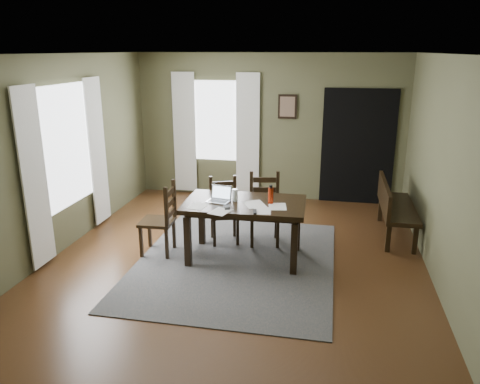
% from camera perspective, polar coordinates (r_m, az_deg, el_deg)
% --- Properties ---
extents(ground, '(5.00, 6.00, 0.01)m').
position_cam_1_polar(ground, '(6.38, -0.53, -8.57)').
color(ground, '#492C16').
extents(room_shell, '(5.02, 6.02, 2.71)m').
position_cam_1_polar(room_shell, '(5.84, -0.58, 7.65)').
color(room_shell, brown).
rests_on(room_shell, ground).
extents(rug, '(2.60, 3.20, 0.01)m').
position_cam_1_polar(rug, '(6.38, -0.53, -8.48)').
color(rug, '#444444').
rests_on(rug, ground).
extents(dining_table, '(1.62, 1.00, 0.80)m').
position_cam_1_polar(dining_table, '(6.23, 0.58, -2.11)').
color(dining_table, black).
rests_on(dining_table, rug).
extents(chair_end, '(0.47, 0.47, 1.02)m').
position_cam_1_polar(chair_end, '(6.55, -9.62, -3.35)').
color(chair_end, black).
rests_on(chair_end, rug).
extents(chair_back_left, '(0.54, 0.54, 0.96)m').
position_cam_1_polar(chair_back_left, '(6.90, -1.96, -2.30)').
color(chair_back_left, black).
rests_on(chair_back_left, rug).
extents(chair_back_right, '(0.53, 0.53, 1.03)m').
position_cam_1_polar(chair_back_right, '(6.84, 3.00, -2.14)').
color(chair_back_right, black).
rests_on(chair_back_right, rug).
extents(bench, '(0.48, 1.49, 0.84)m').
position_cam_1_polar(bench, '(7.45, 18.14, -1.45)').
color(bench, black).
rests_on(bench, ground).
extents(laptop, '(0.33, 0.28, 0.20)m').
position_cam_1_polar(laptop, '(6.24, -2.49, -0.64)').
color(laptop, '#B7B7BC').
rests_on(laptop, dining_table).
extents(computer_mouse, '(0.10, 0.12, 0.04)m').
position_cam_1_polar(computer_mouse, '(5.94, -1.64, -1.88)').
color(computer_mouse, '#3F3F42').
rests_on(computer_mouse, dining_table).
extents(tv_remote, '(0.08, 0.17, 0.02)m').
position_cam_1_polar(tv_remote, '(5.82, 1.82, -2.42)').
color(tv_remote, black).
rests_on(tv_remote, dining_table).
extents(drinking_glass, '(0.10, 0.10, 0.17)m').
position_cam_1_polar(drinking_glass, '(6.22, -0.61, -0.37)').
color(drinking_glass, silver).
rests_on(drinking_glass, dining_table).
extents(water_bottle, '(0.09, 0.09, 0.25)m').
position_cam_1_polar(water_bottle, '(6.13, 3.77, -0.38)').
color(water_bottle, '#A8270C').
rests_on(water_bottle, dining_table).
extents(paper_a, '(0.25, 0.31, 0.00)m').
position_cam_1_polar(paper_a, '(6.07, -5.17, -1.70)').
color(paper_a, white).
rests_on(paper_a, dining_table).
extents(paper_b, '(0.25, 0.31, 0.00)m').
position_cam_1_polar(paper_b, '(5.87, 2.70, -2.30)').
color(paper_b, white).
rests_on(paper_b, dining_table).
extents(paper_c, '(0.37, 0.40, 0.00)m').
position_cam_1_polar(paper_c, '(6.12, 1.78, -1.50)').
color(paper_c, white).
rests_on(paper_c, dining_table).
extents(paper_d, '(0.27, 0.32, 0.00)m').
position_cam_1_polar(paper_d, '(6.04, 4.58, -1.78)').
color(paper_d, white).
rests_on(paper_d, dining_table).
extents(paper_e, '(0.29, 0.34, 0.00)m').
position_cam_1_polar(paper_e, '(5.85, -2.43, -2.39)').
color(paper_e, white).
rests_on(paper_e, dining_table).
extents(window_left, '(0.01, 1.30, 1.70)m').
position_cam_1_polar(window_left, '(7.01, -20.48, 5.23)').
color(window_left, white).
rests_on(window_left, ground).
extents(window_back, '(1.00, 0.01, 1.50)m').
position_cam_1_polar(window_back, '(8.97, -2.96, 8.65)').
color(window_back, white).
rests_on(window_back, ground).
extents(curtain_left_near, '(0.03, 0.48, 2.30)m').
position_cam_1_polar(curtain_left_near, '(6.38, -23.79, 1.46)').
color(curtain_left_near, silver).
rests_on(curtain_left_near, ground).
extents(curtain_left_far, '(0.03, 0.48, 2.30)m').
position_cam_1_polar(curtain_left_far, '(7.74, -16.98, 4.70)').
color(curtain_left_far, silver).
rests_on(curtain_left_far, ground).
extents(curtain_back_left, '(0.44, 0.03, 2.30)m').
position_cam_1_polar(curtain_back_left, '(9.15, -6.78, 7.14)').
color(curtain_back_left, silver).
rests_on(curtain_back_left, ground).
extents(curtain_back_right, '(0.44, 0.03, 2.30)m').
position_cam_1_polar(curtain_back_right, '(8.85, 0.94, 6.92)').
color(curtain_back_right, silver).
rests_on(curtain_back_right, ground).
extents(framed_picture, '(0.34, 0.03, 0.44)m').
position_cam_1_polar(framed_picture, '(8.70, 5.80, 10.32)').
color(framed_picture, black).
rests_on(framed_picture, ground).
extents(doorway_back, '(1.30, 0.03, 2.10)m').
position_cam_1_polar(doorway_back, '(8.78, 14.17, 5.33)').
color(doorway_back, black).
rests_on(doorway_back, ground).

